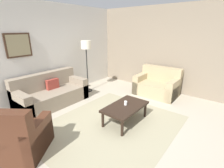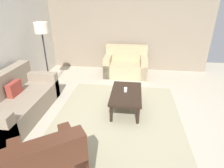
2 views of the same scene
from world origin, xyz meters
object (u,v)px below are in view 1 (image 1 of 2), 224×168
(armchair_leather, at_px, (18,139))
(cup, at_px, (126,103))
(couch_main, at_px, (51,94))
(lamp_standing, at_px, (86,50))
(coffee_table, at_px, (125,108))
(framed_artwork, at_px, (18,45))
(couch_loveseat, at_px, (158,85))

(armchair_leather, distance_m, cup, 2.19)
(armchair_leather, bearing_deg, couch_main, 43.68)
(cup, bearing_deg, lamp_standing, 68.97)
(lamp_standing, bearing_deg, couch_main, 175.30)
(couch_main, relative_size, coffee_table, 1.75)
(lamp_standing, bearing_deg, cup, -111.03)
(lamp_standing, height_order, framed_artwork, framed_artwork)
(couch_loveseat, bearing_deg, armchair_leather, 170.37)
(couch_loveseat, relative_size, coffee_table, 1.18)
(coffee_table, distance_m, cup, 0.11)
(armchair_leather, bearing_deg, lamp_standing, 24.69)
(framed_artwork, bearing_deg, coffee_table, -69.83)
(armchair_leather, xyz_separation_m, lamp_standing, (2.84, 1.31, 1.10))
(framed_artwork, bearing_deg, lamp_standing, -16.21)
(coffee_table, bearing_deg, framed_artwork, 110.17)
(couch_main, bearing_deg, cup, -76.13)
(couch_main, bearing_deg, couch_loveseat, -39.09)
(cup, xyz_separation_m, framed_artwork, (-1.01, 2.64, 1.21))
(couch_loveseat, bearing_deg, framed_artwork, 140.44)
(lamp_standing, bearing_deg, framed_artwork, 163.79)
(couch_loveseat, xyz_separation_m, lamp_standing, (-1.24, 2.00, 1.11))
(framed_artwork, bearing_deg, couch_loveseat, -39.56)
(armchair_leather, height_order, coffee_table, armchair_leather)
(couch_main, relative_size, armchair_leather, 1.72)
(couch_main, distance_m, framed_artwork, 1.51)
(cup, bearing_deg, couch_main, 103.87)
(coffee_table, bearing_deg, couch_loveseat, 3.45)
(couch_main, xyz_separation_m, armchair_leather, (-1.49, -1.42, 0.01))
(armchair_leather, xyz_separation_m, framed_artwork, (1.02, 1.84, 1.36))
(armchair_leather, distance_m, framed_artwork, 2.51)
(coffee_table, bearing_deg, armchair_leather, 157.72)
(armchair_leather, xyz_separation_m, cup, (2.03, -0.80, 0.15))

